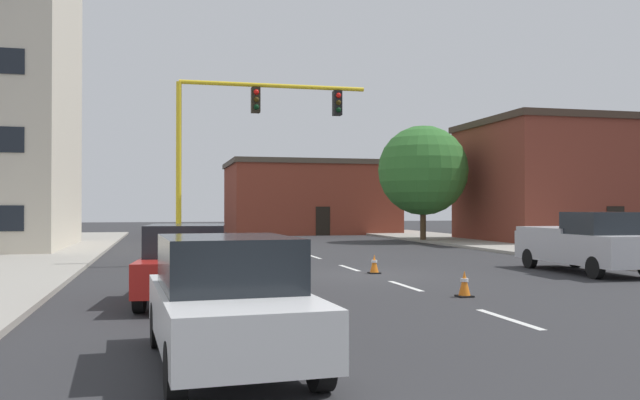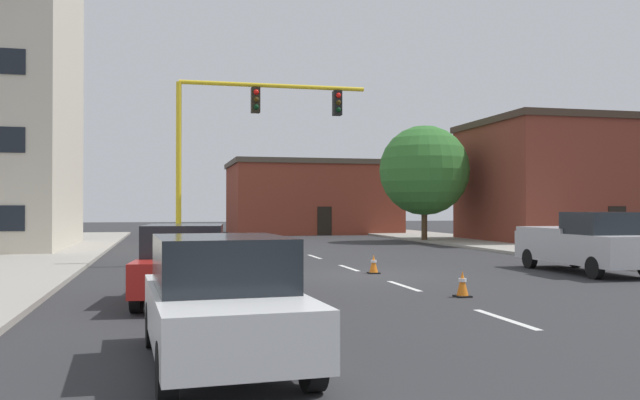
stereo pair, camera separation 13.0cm
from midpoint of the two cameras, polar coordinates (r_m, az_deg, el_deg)
name	(u,v)px [view 2 (the right image)]	position (r m, az deg, el deg)	size (l,w,h in m)	color
ground_plane	(370,275)	(21.15, 4.51, -6.43)	(160.00, 160.00, 0.00)	#2D2D30
sidewalk_left	(16,260)	(28.67, -24.47, -4.71)	(6.00, 56.00, 0.14)	#9E998E
sidewalk_right	(561,251)	(33.59, 20.04, -4.12)	(6.00, 56.00, 0.14)	#9E998E
lane_stripe_seg_1	(505,319)	(13.37, 15.84, -9.78)	(0.16, 2.40, 0.01)	silver
lane_stripe_seg_2	(404,286)	(18.33, 7.39, -7.31)	(0.16, 2.40, 0.01)	silver
lane_stripe_seg_3	(349,268)	(23.53, 2.65, -5.83)	(0.16, 2.40, 0.01)	silver
lane_stripe_seg_4	(314,257)	(28.84, -0.35, -4.88)	(0.16, 2.40, 0.01)	silver
lane_stripe_seg_5	(291,249)	(34.22, -2.40, -4.21)	(0.16, 2.40, 0.01)	silver
building_brick_center	(311,198)	(55.26, -0.74, 0.21)	(13.40, 10.04, 5.89)	brown
building_row_right	(568,181)	(44.42, 20.52, 1.52)	(11.52, 9.56, 7.53)	brown
traffic_signal_gantry	(205,206)	(24.93, -9.65, -0.53)	(7.97, 1.20, 6.83)	yellow
tree_right_far	(424,170)	(41.65, 9.01, 2.52)	(5.55, 5.55, 7.20)	#4C3823
pickup_truck_silver	(585,243)	(23.39, 21.93, -3.43)	(2.07, 5.42, 1.99)	#BCBCC1
sedan_white_near_left	(222,300)	(9.16, -8.01, -8.44)	(2.12, 4.60, 1.74)	white
sedan_red_mid_left	(184,262)	(15.47, -11.32, -5.25)	(2.31, 4.67, 1.74)	#B21E19
traffic_cone_roadside_a	(374,264)	(21.63, 4.79, -5.50)	(0.36, 0.36, 0.61)	black
traffic_cone_roadside_b	(462,284)	(16.33, 12.32, -7.05)	(0.36, 0.36, 0.63)	black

